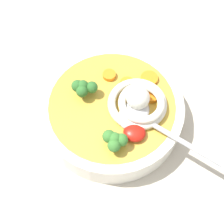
# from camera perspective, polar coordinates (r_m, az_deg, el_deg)

# --- Properties ---
(table_slab) EXTENTS (1.22, 1.22, 0.03)m
(table_slab) POSITION_cam_1_polar(r_m,az_deg,el_deg) (0.57, -3.24, -1.70)
(table_slab) COLOR #BCB29E
(table_slab) RESTS_ON ground
(soup_bowl) EXTENTS (0.23, 0.23, 0.05)m
(soup_bowl) POSITION_cam_1_polar(r_m,az_deg,el_deg) (0.52, -0.00, -1.35)
(soup_bowl) COLOR silver
(soup_bowl) RESTS_ON table_slab
(noodle_pile) EXTENTS (0.10, 0.10, 0.04)m
(noodle_pile) POSITION_cam_1_polar(r_m,az_deg,el_deg) (0.49, 4.88, 0.25)
(noodle_pile) COLOR silver
(noodle_pile) RESTS_ON soup_bowl
(soup_spoon) EXTENTS (0.17, 0.11, 0.02)m
(soup_spoon) POSITION_cam_1_polar(r_m,az_deg,el_deg) (0.48, 5.41, -2.66)
(soup_spoon) COLOR #B7B7BC
(soup_spoon) RESTS_ON soup_bowl
(chili_sauce_dollop) EXTENTS (0.03, 0.03, 0.02)m
(chili_sauce_dollop) POSITION_cam_1_polar(r_m,az_deg,el_deg) (0.47, 4.14, -5.34)
(chili_sauce_dollop) COLOR #B2190F
(chili_sauce_dollop) RESTS_ON soup_bowl
(broccoli_floret_beside_noodles) EXTENTS (0.04, 0.03, 0.03)m
(broccoli_floret_beside_noodles) POSITION_cam_1_polar(r_m,az_deg,el_deg) (0.45, 0.52, -6.72)
(broccoli_floret_beside_noodles) COLOR #7A9E60
(broccoli_floret_beside_noodles) RESTS_ON soup_bowl
(broccoli_floret_rear) EXTENTS (0.04, 0.03, 0.03)m
(broccoli_floret_rear) POSITION_cam_1_polar(r_m,az_deg,el_deg) (0.50, -5.34, 3.05)
(broccoli_floret_rear) COLOR #7A9E60
(broccoli_floret_rear) RESTS_ON soup_bowl
(carrot_slice_beside_chili) EXTENTS (0.03, 0.03, 0.01)m
(carrot_slice_beside_chili) POSITION_cam_1_polar(r_m,az_deg,el_deg) (0.53, 6.82, 4.59)
(carrot_slice_beside_chili) COLOR orange
(carrot_slice_beside_chili) RESTS_ON soup_bowl
(carrot_slice_left) EXTENTS (0.03, 0.03, 0.01)m
(carrot_slice_left) POSITION_cam_1_polar(r_m,az_deg,el_deg) (0.52, 2.83, 3.69)
(carrot_slice_left) COLOR orange
(carrot_slice_left) RESTS_ON soup_bowl
(carrot_slice_right) EXTENTS (0.02, 0.02, 0.01)m
(carrot_slice_right) POSITION_cam_1_polar(r_m,az_deg,el_deg) (0.51, 7.26, 1.10)
(carrot_slice_right) COLOR orange
(carrot_slice_right) RESTS_ON soup_bowl
(carrot_slice_extra_b) EXTENTS (0.02, 0.02, 0.01)m
(carrot_slice_extra_b) POSITION_cam_1_polar(r_m,az_deg,el_deg) (0.53, -0.52, 5.22)
(carrot_slice_extra_b) COLOR orange
(carrot_slice_extra_b) RESTS_ON soup_bowl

